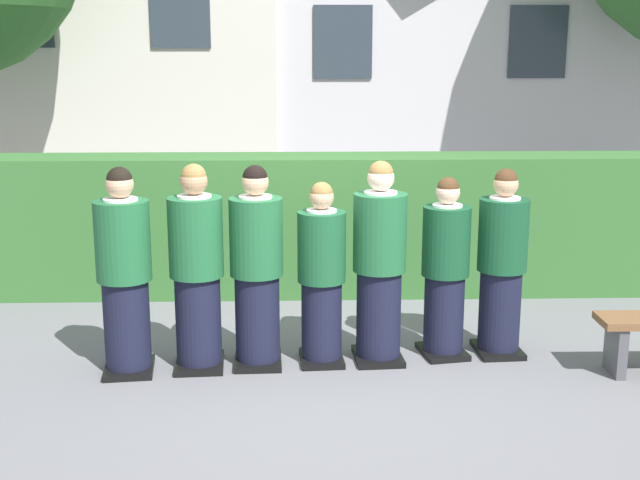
{
  "coord_description": "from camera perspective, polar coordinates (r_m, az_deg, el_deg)",
  "views": [
    {
      "loc": [
        -0.19,
        -6.7,
        2.58
      ],
      "look_at": [
        0.0,
        0.0,
        1.05
      ],
      "focal_mm": 47.25,
      "sensor_mm": 36.0,
      "label": 1
    }
  ],
  "objects": [
    {
      "name": "ground_plane",
      "position": [
        7.18,
        0.0,
        -8.19
      ],
      "size": [
        60.0,
        60.0,
        0.0
      ],
      "primitive_type": "plane",
      "color": "slate"
    },
    {
      "name": "student_front_row_0",
      "position": [
        6.9,
        -13.1,
        -2.41
      ],
      "size": [
        0.44,
        0.52,
        1.68
      ],
      "color": "black",
      "rests_on": "ground"
    },
    {
      "name": "student_front_row_1",
      "position": [
        6.89,
        -8.34,
        -2.18
      ],
      "size": [
        0.44,
        0.54,
        1.69
      ],
      "color": "black",
      "rests_on": "ground"
    },
    {
      "name": "student_front_row_2",
      "position": [
        6.9,
        -4.31,
        -2.13
      ],
      "size": [
        0.44,
        0.49,
        1.67
      ],
      "color": "black",
      "rests_on": "ground"
    },
    {
      "name": "student_front_row_3",
      "position": [
        6.95,
        0.11,
        -2.6
      ],
      "size": [
        0.4,
        0.46,
        1.53
      ],
      "color": "black",
      "rests_on": "ground"
    },
    {
      "name": "student_front_row_4",
      "position": [
        6.99,
        4.04,
        -1.84
      ],
      "size": [
        0.44,
        0.51,
        1.7
      ],
      "color": "black",
      "rests_on": "ground"
    },
    {
      "name": "student_front_row_5",
      "position": [
        7.18,
        8.48,
        -2.17
      ],
      "size": [
        0.43,
        0.5,
        1.54
      ],
      "color": "black",
      "rests_on": "ground"
    },
    {
      "name": "student_front_row_6",
      "position": [
        7.3,
        12.21,
        -1.81
      ],
      "size": [
        0.42,
        0.48,
        1.61
      ],
      "color": "black",
      "rests_on": "ground"
    },
    {
      "name": "hedge",
      "position": [
        8.98,
        -0.39,
        1.05
      ],
      "size": [
        9.04,
        0.7,
        1.48
      ],
      "color": "#33662D",
      "rests_on": "ground"
    },
    {
      "name": "school_building_main",
      "position": [
        15.24,
        7.09,
        15.3
      ],
      "size": [
        7.11,
        3.79,
        6.32
      ],
      "color": "silver",
      "rests_on": "ground"
    },
    {
      "name": "school_building_annex",
      "position": [
        15.43,
        -12.97,
        15.58
      ],
      "size": [
        5.54,
        4.2,
        6.62
      ],
      "color": "beige",
      "rests_on": "ground"
    }
  ]
}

